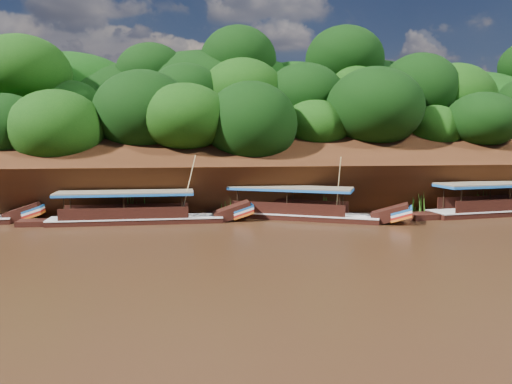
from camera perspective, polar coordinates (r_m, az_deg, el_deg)
The scene contains 5 objects.
ground at distance 29.10m, azimuth 11.49°, elevation -5.52°, with size 160.00×160.00×0.00m, color black.
riverbank at distance 50.67m, azimuth 3.30°, elevation 1.95°, with size 120.00×30.06×19.40m.
boat_1 at distance 35.67m, azimuth 6.06°, elevation -2.31°, with size 12.91×7.11×4.96m.
boat_2 at distance 35.00m, azimuth -12.31°, elevation -2.65°, with size 13.87×2.37×5.03m.
reeds at distance 37.23m, azimuth 2.97°, elevation -1.38°, with size 49.70×2.17×1.97m.
Camera 1 is at (-9.22, -26.92, 6.11)m, focal length 35.00 mm.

